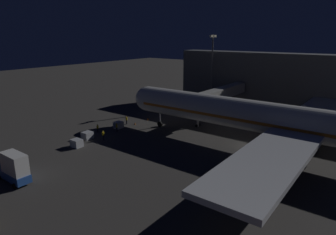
% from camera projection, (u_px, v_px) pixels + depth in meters
% --- Properties ---
extents(ground_plane, '(320.00, 320.00, 0.00)m').
position_uv_depth(ground_plane, '(247.00, 146.00, 53.89)').
color(ground_plane, '#383533').
extents(airliner_at_gate, '(56.32, 70.08, 19.06)m').
position_uv_depth(airliner_at_gate, '(299.00, 124.00, 47.46)').
color(airliner_at_gate, silver).
rests_on(airliner_at_gate, ground_plane).
extents(jet_bridge, '(24.64, 3.40, 7.42)m').
position_uv_depth(jet_bridge, '(216.00, 95.00, 70.25)').
color(jet_bridge, '#9E9E99').
rests_on(jet_bridge, ground_plane).
extents(terminal_wall, '(6.00, 80.00, 15.13)m').
position_uv_depth(terminal_wall, '(327.00, 86.00, 71.74)').
color(terminal_wall, '#4C4F54').
rests_on(terminal_wall, ground_plane).
extents(apron_floodlight_mast, '(2.90, 0.50, 19.65)m').
position_uv_depth(apron_floodlight_mast, '(212.00, 66.00, 83.13)').
color(apron_floodlight_mast, '#59595E').
rests_on(apron_floodlight_mast, ground_plane).
extents(catering_truck, '(2.36, 5.96, 4.25)m').
position_uv_depth(catering_truck, '(13.00, 168.00, 40.38)').
color(catering_truck, '#234C9E').
rests_on(catering_truck, ground_plane).
extents(baggage_container_near_belt, '(1.74, 1.64, 1.41)m').
position_uv_depth(baggage_container_near_belt, '(118.00, 125.00, 64.40)').
color(baggage_container_near_belt, '#B7BABF').
rests_on(baggage_container_near_belt, ground_plane).
extents(baggage_container_mid_row, '(1.80, 1.71, 1.42)m').
position_uv_depth(baggage_container_mid_row, '(87.00, 135.00, 57.65)').
color(baggage_container_mid_row, '#B7BABF').
rests_on(baggage_container_mid_row, ground_plane).
extents(baggage_container_spare, '(1.60, 1.90, 1.42)m').
position_uv_depth(baggage_container_spare, '(77.00, 143.00, 53.52)').
color(baggage_container_spare, '#B7BABF').
rests_on(baggage_container_spare, ground_plane).
extents(ground_crew_near_nose_gear, '(0.40, 0.40, 1.91)m').
position_uv_depth(ground_crew_near_nose_gear, '(103.00, 135.00, 56.87)').
color(ground_crew_near_nose_gear, black).
rests_on(ground_crew_near_nose_gear, ground_plane).
extents(ground_crew_by_belt_loader, '(0.40, 0.40, 1.74)m').
position_uv_depth(ground_crew_by_belt_loader, '(98.00, 128.00, 61.54)').
color(ground_crew_by_belt_loader, black).
rests_on(ground_crew_by_belt_loader, ground_plane).
extents(ground_crew_marshaller_fwd, '(0.40, 0.40, 1.92)m').
position_uv_depth(ground_crew_marshaller_fwd, '(117.00, 127.00, 61.79)').
color(ground_crew_marshaller_fwd, black).
rests_on(ground_crew_marshaller_fwd, ground_plane).
extents(ground_crew_under_port_wing, '(0.40, 0.40, 1.89)m').
position_uv_depth(ground_crew_under_port_wing, '(126.00, 120.00, 67.24)').
color(ground_crew_under_port_wing, black).
rests_on(ground_crew_under_port_wing, ground_plane).
extents(traffic_cone_nose_port, '(0.36, 0.36, 0.55)m').
position_uv_depth(traffic_cone_nose_port, '(148.00, 119.00, 70.47)').
color(traffic_cone_nose_port, orange).
rests_on(traffic_cone_nose_port, ground_plane).
extents(traffic_cone_nose_starboard, '(0.36, 0.36, 0.55)m').
position_uv_depth(traffic_cone_nose_starboard, '(135.00, 123.00, 67.08)').
color(traffic_cone_nose_starboard, orange).
rests_on(traffic_cone_nose_starboard, ground_plane).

